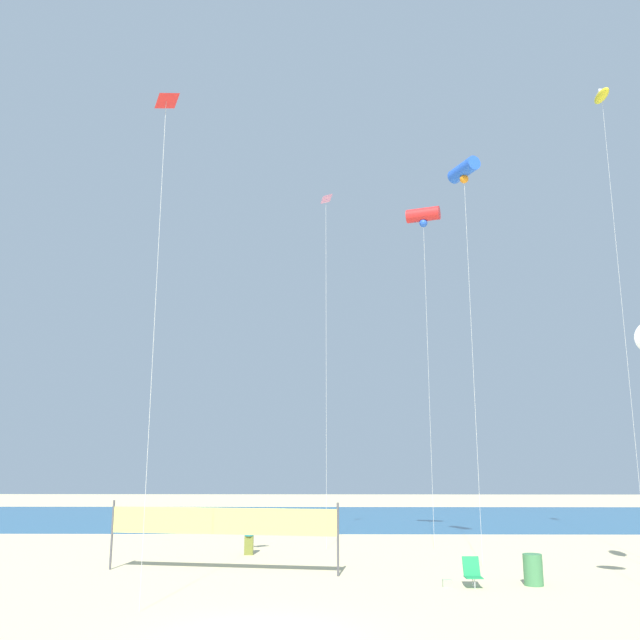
{
  "coord_description": "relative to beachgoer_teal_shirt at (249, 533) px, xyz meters",
  "views": [
    {
      "loc": [
        1.57,
        -15.52,
        3.88
      ],
      "look_at": [
        1.28,
        8.48,
        8.93
      ],
      "focal_mm": 37.06,
      "sensor_mm": 36.0,
      "label": 1
    }
  ],
  "objects": [
    {
      "name": "beachgoer_teal_shirt",
      "position": [
        0.0,
        0.0,
        0.0
      ],
      "size": [
        0.38,
        0.38,
        1.64
      ],
      "rotation": [
        0.0,
        0.0,
        0.93
      ],
      "color": "olive",
      "rests_on": "ground"
    },
    {
      "name": "ground_plane",
      "position": [
        1.72,
        -13.01,
        -0.88
      ],
      "size": [
        120.0,
        120.0,
        0.0
      ],
      "primitive_type": "plane",
      "color": "beige"
    },
    {
      "name": "kite_red_tube",
      "position": [
        7.88,
        1.47,
        14.42
      ],
      "size": [
        1.7,
        1.15,
        15.68
      ],
      "color": "silver",
      "rests_on": "ground"
    },
    {
      "name": "kite_yellow_inflatable",
      "position": [
        15.7,
        -1.31,
        18.94
      ],
      "size": [
        0.46,
        1.24,
        20.28
      ],
      "color": "silver",
      "rests_on": "ground"
    },
    {
      "name": "trash_barrel",
      "position": [
        9.71,
        -6.59,
        -0.41
      ],
      "size": [
        0.6,
        0.6,
        0.94
      ],
      "primitive_type": "cylinder",
      "color": "#3F7F4C",
      "rests_on": "ground"
    },
    {
      "name": "beach_handbag",
      "position": [
        6.97,
        -6.88,
        -0.76
      ],
      "size": [
        0.29,
        0.15,
        0.23
      ],
      "primitive_type": "cube",
      "color": "#99B28C",
      "rests_on": "ground"
    },
    {
      "name": "kite_blue_tube",
      "position": [
        8.93,
        -3.02,
        14.65
      ],
      "size": [
        1.14,
        1.64,
        15.89
      ],
      "color": "silver",
      "rests_on": "ground"
    },
    {
      "name": "kite_red_diamond",
      "position": [
        -1.65,
        -10.33,
        13.51
      ],
      "size": [
        0.81,
        0.81,
        14.81
      ],
      "color": "silver",
      "rests_on": "ground"
    },
    {
      "name": "folding_beach_chair",
      "position": [
        7.74,
        -6.92,
        -0.41
      ],
      "size": [
        0.52,
        0.65,
        0.89
      ],
      "rotation": [
        0.0,
        0.0,
        -0.17
      ],
      "color": "#1E8C4C",
      "rests_on": "ground"
    },
    {
      "name": "kite_pink_diamond",
      "position": [
        3.17,
        1.75,
        15.03
      ],
      "size": [
        0.72,
        0.73,
        16.54
      ],
      "color": "silver",
      "rests_on": "ground"
    },
    {
      "name": "volleyball_net",
      "position": [
        -0.46,
        -4.35,
        0.76
      ],
      "size": [
        8.23,
        1.36,
        2.4
      ],
      "color": "#4C4C51",
      "rests_on": "ground"
    },
    {
      "name": "ocean_band",
      "position": [
        1.72,
        17.62,
        -0.87
      ],
      "size": [
        120.0,
        20.0,
        0.01
      ],
      "primitive_type": "cube",
      "color": "#28608C",
      "rests_on": "ground"
    }
  ]
}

